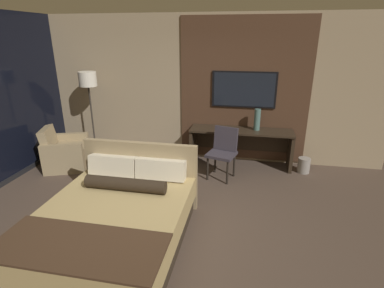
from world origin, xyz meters
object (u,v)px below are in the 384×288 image
object	(u,v)px
tv	(244,90)
vase_tall	(257,120)
bed	(115,221)
armchair_by_window	(65,154)
desk_chair	(223,148)
floor_lamp	(88,86)
desk	(241,140)
waste_bin	(304,165)

from	to	relation	value
tv	vase_tall	bearing A→B (deg)	-34.84
bed	armchair_by_window	distance (m)	2.70
vase_tall	desk_chair	bearing A→B (deg)	-132.86
desk_chair	tv	bearing A→B (deg)	86.46
floor_lamp	tv	bearing A→B (deg)	6.47
desk	waste_bin	world-z (taller)	desk
desk	tv	distance (m)	0.96
tv	vase_tall	size ratio (longest dim) A/B	3.00
bed	desk_chair	xyz separation A→B (m)	(1.11, 2.09, 0.24)
desk_chair	floor_lamp	xyz separation A→B (m)	(-2.71, 0.46, 0.93)
bed	waste_bin	xyz separation A→B (m)	(2.57, 2.54, -0.16)
tv	desk_chair	bearing A→B (deg)	-109.29
desk_chair	vase_tall	bearing A→B (deg)	62.89
desk	waste_bin	bearing A→B (deg)	-7.07
tv	waste_bin	distance (m)	1.79
desk	tv	bearing A→B (deg)	90.00
bed	desk	world-z (taller)	bed
desk_chair	vase_tall	size ratio (longest dim) A/B	2.24
floor_lamp	waste_bin	bearing A→B (deg)	-0.13
tv	floor_lamp	distance (m)	3.01
desk	vase_tall	size ratio (longest dim) A/B	4.80
bed	tv	xyz separation A→B (m)	(1.39, 2.89, 1.14)
floor_lamp	desk	bearing A→B (deg)	2.62
floor_lamp	waste_bin	xyz separation A→B (m)	(4.17, -0.01, -1.33)
bed	desk_chair	world-z (taller)	bed
desk	armchair_by_window	size ratio (longest dim) A/B	2.00
floor_lamp	armchair_by_window	bearing A→B (deg)	-114.88
bed	desk	bearing A→B (deg)	62.67
armchair_by_window	vase_tall	bearing A→B (deg)	-97.90
floor_lamp	vase_tall	bearing A→B (deg)	2.53
vase_tall	waste_bin	size ratio (longest dim) A/B	1.43
tv	floor_lamp	xyz separation A→B (m)	(-2.99, -0.34, 0.03)
desk_chair	waste_bin	world-z (taller)	desk_chair
bed	vase_tall	size ratio (longest dim) A/B	5.20
armchair_by_window	vase_tall	size ratio (longest dim) A/B	2.41
tv	waste_bin	bearing A→B (deg)	-16.43
bed	floor_lamp	xyz separation A→B (m)	(-1.60, 2.55, 1.17)
bed	armchair_by_window	size ratio (longest dim) A/B	2.16
desk_chair	armchair_by_window	bearing A→B (deg)	-161.08
tv	desk_chair	size ratio (longest dim) A/B	1.34
desk	desk_chair	bearing A→B (deg)	-115.12
tv	desk	bearing A→B (deg)	-90.00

